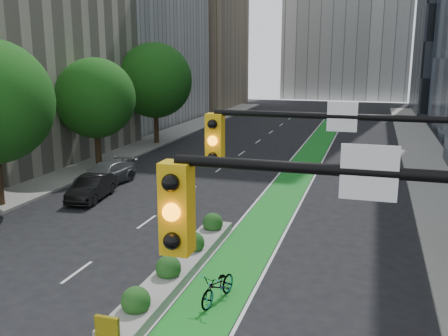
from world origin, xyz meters
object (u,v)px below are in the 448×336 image
Objects in this scene: median_planter at (180,264)px; bicycle at (218,286)px; parked_car_left_mid at (92,188)px; parked_car_left_far at (105,174)px.

median_planter reaches higher than bicycle.
median_planter is at bearing 153.45° from bicycle.
parked_car_left_mid is (-8.29, 7.62, 0.30)m from median_planter.
parked_car_left_far is (-0.88, 3.02, 0.03)m from parked_car_left_mid.
median_planter is at bearing -49.63° from parked_car_left_mid.
parked_car_left_far reaches higher than bicycle.
median_planter is 2.60m from bicycle.
median_planter is 5.13× the size of bicycle.
parked_car_left_mid is at bearing 150.60° from bicycle.
parked_car_left_far reaches higher than median_planter.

